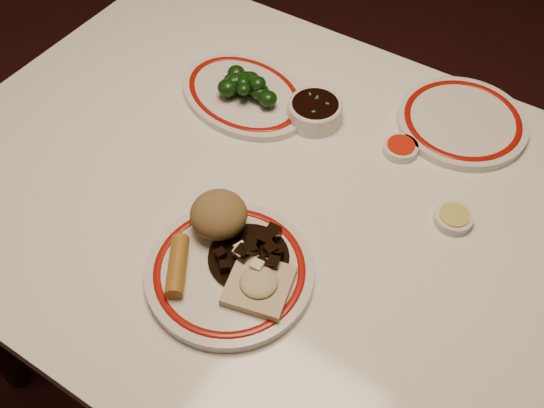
{
  "coord_description": "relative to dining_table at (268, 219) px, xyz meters",
  "views": [
    {
      "loc": [
        0.37,
        -0.56,
        1.55
      ],
      "look_at": [
        0.05,
        -0.06,
        0.8
      ],
      "focal_mm": 40.0,
      "sensor_mm": 36.0,
      "label": 1
    }
  ],
  "objects": [
    {
      "name": "stirfry_heap",
      "position": [
        0.07,
        -0.14,
        0.12
      ],
      "size": [
        0.13,
        0.13,
        0.03
      ],
      "color": "black",
      "rests_on": "main_plate"
    },
    {
      "name": "fried_wonton",
      "position": [
        0.1,
        -0.19,
        0.12
      ],
      "size": [
        0.11,
        0.11,
        0.03
      ],
      "color": "#C4B18B",
      "rests_on": "main_plate"
    },
    {
      "name": "far_plate",
      "position": [
        0.22,
        0.33,
        0.1
      ],
      "size": [
        0.28,
        0.28,
        0.02
      ],
      "color": "silver",
      "rests_on": "dining_table"
    },
    {
      "name": "rice_mound",
      "position": [
        -0.01,
        -0.12,
        0.14
      ],
      "size": [
        0.09,
        0.09,
        0.07
      ],
      "primitive_type": "ellipsoid",
      "color": "olive",
      "rests_on": "main_plate"
    },
    {
      "name": "soy_bowl",
      "position": [
        -0.02,
        0.19,
        0.11
      ],
      "size": [
        0.1,
        0.1,
        0.04
      ],
      "color": "silver",
      "rests_on": "dining_table"
    },
    {
      "name": "spring_roll",
      "position": [
        -0.02,
        -0.23,
        0.12
      ],
      "size": [
        0.08,
        0.1,
        0.03
      ],
      "primitive_type": "cylinder",
      "rotation": [
        1.57,
        0.0,
        0.56
      ],
      "color": "#A87129",
      "rests_on": "main_plate"
    },
    {
      "name": "main_plate",
      "position": [
        0.05,
        -0.18,
        0.1
      ],
      "size": [
        0.34,
        0.34,
        0.02
      ],
      "color": "silver",
      "rests_on": "dining_table"
    },
    {
      "name": "mustard_dish",
      "position": [
        0.3,
        0.1,
        0.1
      ],
      "size": [
        0.06,
        0.06,
        0.02
      ],
      "color": "silver",
      "rests_on": "dining_table"
    },
    {
      "name": "broccoli_pile",
      "position": [
        -0.16,
        0.16,
        0.13
      ],
      "size": [
        0.13,
        0.09,
        0.05
      ],
      "color": "#23471C",
      "rests_on": "broccoli_plate"
    },
    {
      "name": "sweet_sour_dish",
      "position": [
        0.16,
        0.2,
        0.1
      ],
      "size": [
        0.06,
        0.06,
        0.02
      ],
      "color": "silver",
      "rests_on": "dining_table"
    },
    {
      "name": "broccoli_plate",
      "position": [
        -0.16,
        0.17,
        0.1
      ],
      "size": [
        0.32,
        0.29,
        0.02
      ],
      "color": "silver",
      "rests_on": "dining_table"
    },
    {
      "name": "dining_table",
      "position": [
        0.0,
        0.0,
        0.0
      ],
      "size": [
        1.2,
        0.9,
        0.75
      ],
      "color": "white",
      "rests_on": "ground"
    },
    {
      "name": "ground",
      "position": [
        0.0,
        0.0,
        -0.66
      ],
      "size": [
        7.0,
        7.0,
        0.0
      ],
      "primitive_type": "plane",
      "color": "black",
      "rests_on": "ground"
    }
  ]
}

